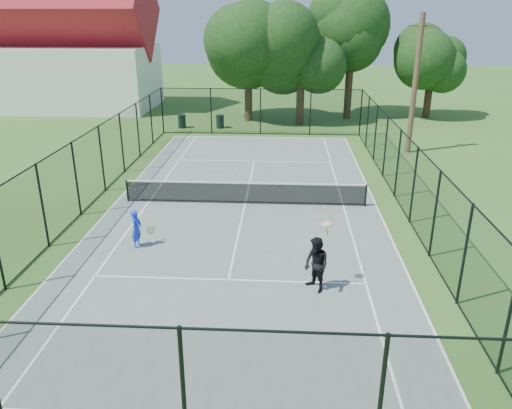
# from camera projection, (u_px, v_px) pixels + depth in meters

# --- Properties ---
(ground) EXTENTS (120.00, 120.00, 0.00)m
(ground) POSITION_uv_depth(u_px,v_px,m) (245.00, 205.00, 21.01)
(ground) COLOR #3A591E
(tennis_court) EXTENTS (11.00, 24.00, 0.06)m
(tennis_court) POSITION_uv_depth(u_px,v_px,m) (245.00, 204.00, 21.00)
(tennis_court) COLOR slate
(tennis_court) RESTS_ON ground
(tennis_net) EXTENTS (10.08, 0.08, 0.95)m
(tennis_net) POSITION_uv_depth(u_px,v_px,m) (245.00, 192.00, 20.80)
(tennis_net) COLOR black
(tennis_net) RESTS_ON tennis_court
(fence) EXTENTS (13.10, 26.10, 3.00)m
(fence) POSITION_uv_depth(u_px,v_px,m) (245.00, 171.00, 20.47)
(fence) COLOR black
(fence) RESTS_ON ground
(tree_near_left) EXTENTS (6.50, 6.50, 8.48)m
(tree_near_left) POSITION_uv_depth(u_px,v_px,m) (248.00, 48.00, 35.41)
(tree_near_left) COLOR #332114
(tree_near_left) RESTS_ON ground
(tree_near_mid) EXTENTS (5.80, 5.80, 7.58)m
(tree_near_mid) POSITION_uv_depth(u_px,v_px,m) (302.00, 57.00, 34.42)
(tree_near_mid) COLOR #332114
(tree_near_mid) RESTS_ON ground
(tree_near_right) EXTENTS (6.46, 6.46, 8.92)m
(tree_near_right) POSITION_uv_depth(u_px,v_px,m) (352.00, 40.00, 36.10)
(tree_near_right) COLOR #332114
(tree_near_right) RESTS_ON ground
(tree_far_right) EXTENTS (4.62, 4.62, 6.11)m
(tree_far_right) POSITION_uv_depth(u_px,v_px,m) (432.00, 67.00, 37.20)
(tree_far_right) COLOR #332114
(tree_far_right) RESTS_ON ground
(building) EXTENTS (15.30, 8.15, 11.87)m
(building) POSITION_uv_depth(u_px,v_px,m) (58.00, 47.00, 40.62)
(building) COLOR silver
(building) RESTS_ON ground
(trash_bin_left) EXTENTS (0.58, 0.58, 0.92)m
(trash_bin_left) POSITION_uv_depth(u_px,v_px,m) (182.00, 121.00, 34.79)
(trash_bin_left) COLOR black
(trash_bin_left) RESTS_ON ground
(trash_bin_right) EXTENTS (0.58, 0.58, 0.92)m
(trash_bin_right) POSITION_uv_depth(u_px,v_px,m) (220.00, 121.00, 34.74)
(trash_bin_right) COLOR black
(trash_bin_right) RESTS_ON ground
(utility_pole) EXTENTS (1.40, 0.30, 7.58)m
(utility_pole) POSITION_uv_depth(u_px,v_px,m) (415.00, 84.00, 27.53)
(utility_pole) COLOR #4C3823
(utility_pole) RESTS_ON ground
(player_blue) EXTENTS (0.77, 0.52, 1.33)m
(player_blue) POSITION_uv_depth(u_px,v_px,m) (137.00, 228.00, 16.97)
(player_blue) COLOR blue
(player_blue) RESTS_ON tennis_court
(player_black) EXTENTS (0.97, 1.16, 2.35)m
(player_black) POSITION_uv_depth(u_px,v_px,m) (316.00, 265.00, 14.20)
(player_black) COLOR black
(player_black) RESTS_ON tennis_court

